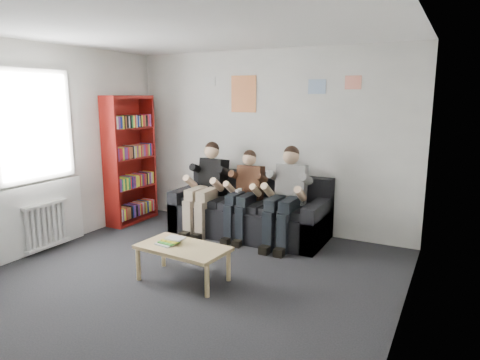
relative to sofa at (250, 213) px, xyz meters
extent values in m
plane|color=black|center=(0.07, -2.07, -0.32)|extent=(5.00, 5.00, 0.00)
plane|color=white|center=(0.07, -2.07, 2.38)|extent=(5.00, 5.00, 0.00)
plane|color=white|center=(0.07, 0.43, 1.03)|extent=(4.50, 0.00, 4.50)
plane|color=white|center=(-2.18, -2.07, 1.03)|extent=(0.00, 5.00, 5.00)
plane|color=white|center=(2.32, -2.07, 1.03)|extent=(0.00, 5.00, 5.00)
cube|color=black|center=(0.00, -0.04, -0.10)|extent=(2.28, 0.93, 0.43)
cube|color=black|center=(0.00, 0.32, 0.34)|extent=(2.28, 0.21, 0.44)
cube|color=black|center=(-1.04, -0.04, -0.01)|extent=(0.19, 0.93, 0.62)
cube|color=black|center=(1.04, -0.04, -0.01)|extent=(0.19, 0.93, 0.62)
cube|color=black|center=(0.00, -0.13, 0.17)|extent=(1.90, 0.64, 0.10)
cube|color=maroon|center=(-2.01, -0.29, 0.70)|extent=(0.30, 0.91, 2.03)
cube|color=tan|center=(0.07, -1.81, 0.06)|extent=(1.00, 0.55, 0.04)
cylinder|color=tan|center=(-0.38, -2.04, -0.14)|extent=(0.05, 0.05, 0.36)
cylinder|color=tan|center=(0.52, -2.04, -0.14)|extent=(0.05, 0.05, 0.36)
cylinder|color=tan|center=(-0.38, -1.59, -0.14)|extent=(0.05, 0.05, 0.36)
cylinder|color=tan|center=(0.52, -1.59, -0.14)|extent=(0.05, 0.05, 0.36)
cube|color=silver|center=(-0.13, -1.86, 0.09)|extent=(0.20, 0.15, 0.02)
cube|color=green|center=(-0.11, -1.83, 0.11)|extent=(0.20, 0.15, 0.02)
cube|color=yellow|center=(-0.09, -1.80, 0.12)|extent=(0.20, 0.15, 0.02)
cube|color=silver|center=(-0.07, -1.77, 0.14)|extent=(0.20, 0.15, 0.02)
cube|color=black|center=(-0.63, 0.01, 0.50)|extent=(0.41, 0.30, 0.57)
sphere|color=tan|center=(-0.63, -0.03, 0.89)|extent=(0.22, 0.22, 0.22)
sphere|color=black|center=(-0.63, -0.02, 0.93)|extent=(0.21, 0.21, 0.21)
cube|color=gray|center=(-0.63, -0.30, 0.29)|extent=(0.37, 0.47, 0.15)
cube|color=gray|center=(-0.63, -0.52, -0.05)|extent=(0.34, 0.14, 0.54)
cube|color=black|center=(-0.63, -0.58, -0.27)|extent=(0.34, 0.26, 0.10)
cube|color=#4F2D1A|center=(0.00, 0.00, 0.47)|extent=(0.36, 0.27, 0.51)
sphere|color=tan|center=(0.00, -0.04, 0.82)|extent=(0.20, 0.20, 0.20)
sphere|color=black|center=(0.00, -0.03, 0.85)|extent=(0.19, 0.19, 0.19)
cube|color=black|center=(0.00, -0.28, 0.28)|extent=(0.33, 0.42, 0.14)
cube|color=black|center=(0.00, -0.48, -0.05)|extent=(0.31, 0.13, 0.54)
cube|color=black|center=(0.00, -0.53, -0.27)|extent=(0.31, 0.24, 0.09)
cube|color=white|center=(0.00, -0.37, 0.42)|extent=(0.04, 0.13, 0.04)
cube|color=white|center=(0.63, 0.01, 0.50)|extent=(0.41, 0.30, 0.58)
sphere|color=tan|center=(0.63, -0.03, 0.90)|extent=(0.23, 0.23, 0.23)
sphere|color=black|center=(0.63, -0.02, 0.93)|extent=(0.22, 0.22, 0.22)
cube|color=black|center=(0.63, -0.30, 0.29)|extent=(0.37, 0.47, 0.15)
cube|color=black|center=(0.63, -0.52, -0.05)|extent=(0.35, 0.14, 0.54)
cube|color=black|center=(0.63, -0.59, -0.27)|extent=(0.35, 0.27, 0.10)
cylinder|color=white|center=(-2.08, -2.15, 0.03)|extent=(0.06, 0.06, 0.60)
cylinder|color=white|center=(-2.08, -2.07, 0.03)|extent=(0.06, 0.06, 0.60)
cylinder|color=white|center=(-2.08, -1.99, 0.03)|extent=(0.06, 0.06, 0.60)
cylinder|color=white|center=(-2.08, -1.91, 0.03)|extent=(0.06, 0.06, 0.60)
cylinder|color=white|center=(-2.08, -1.83, 0.03)|extent=(0.06, 0.06, 0.60)
cylinder|color=white|center=(-2.08, -1.75, 0.03)|extent=(0.06, 0.06, 0.60)
cylinder|color=white|center=(-2.08, -1.67, 0.03)|extent=(0.06, 0.06, 0.60)
cylinder|color=white|center=(-2.08, -1.59, 0.03)|extent=(0.06, 0.06, 0.60)
cube|color=white|center=(-2.08, -1.87, -0.25)|extent=(0.10, 0.64, 0.04)
cube|color=white|center=(-2.08, -1.87, 0.31)|extent=(0.10, 0.64, 0.04)
cube|color=white|center=(-2.16, -1.87, 1.33)|extent=(0.02, 1.00, 1.30)
cube|color=white|center=(-2.15, -1.87, 2.01)|extent=(0.05, 1.12, 0.06)
cube|color=white|center=(-2.15, -1.87, 0.65)|extent=(0.05, 1.12, 0.06)
cube|color=white|center=(-2.15, -1.87, 0.13)|extent=(0.03, 1.30, 0.90)
cube|color=gold|center=(-0.33, 0.42, 1.73)|extent=(0.42, 0.01, 0.55)
cube|color=#3A81C6|center=(0.82, 0.42, 1.83)|extent=(0.25, 0.01, 0.20)
cube|color=#D2418D|center=(1.32, 0.42, 1.88)|extent=(0.22, 0.01, 0.18)
cube|color=silver|center=(-0.93, 0.42, 1.93)|extent=(0.20, 0.01, 0.14)
camera|label=1|loc=(2.70, -5.48, 1.71)|focal=32.00mm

